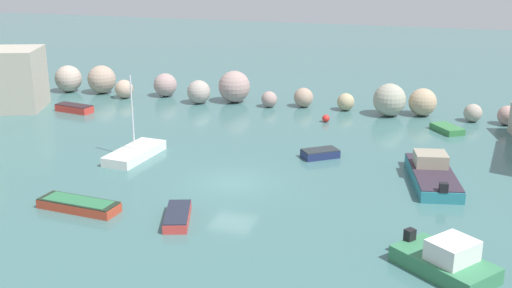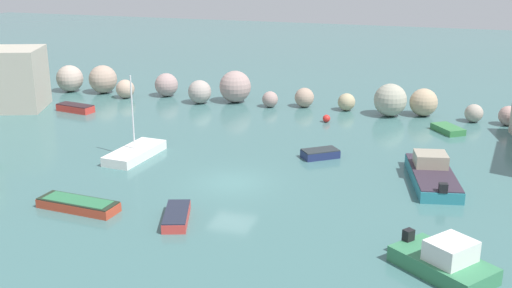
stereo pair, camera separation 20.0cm
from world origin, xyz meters
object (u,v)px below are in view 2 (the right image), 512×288
Objects in this scene: moored_boat_0 at (432,174)px; moored_boat_5 at (177,216)px; moored_boat_8 at (444,261)px; moored_boat_2 at (75,108)px; channel_buoy at (326,118)px; moored_boat_9 at (78,204)px; moored_boat_3 at (320,154)px; moored_boat_4 at (135,153)px; moored_boat_7 at (448,129)px.

moored_boat_0 is 2.07× the size of moored_boat_5.
moored_boat_8 reaches higher than moored_boat_5.
moored_boat_8 is (29.85, -18.43, 0.27)m from moored_boat_2.
moored_boat_2 is (-28.86, 7.63, -0.19)m from moored_boat_0.
moored_boat_0 is 2.04× the size of moored_boat_2.
moored_boat_0 reaches higher than channel_buoy.
moored_boat_9 is (-5.43, -0.27, 0.03)m from moored_boat_5.
moored_boat_0 reaches higher than moored_boat_3.
moored_boat_3 is (21.81, -5.39, -0.03)m from moored_boat_2.
moored_boat_8 is at bearing 84.08° from moored_boat_3.
moored_boat_4 is 21.59m from moored_boat_8.
channel_buoy is at bearing -109.00° from moored_boat_9.
moored_boat_0 is 29.85m from moored_boat_2.
channel_buoy is at bearing -125.80° from moored_boat_7.
channel_buoy is 0.11× the size of moored_boat_4.
moored_boat_3 is 0.91× the size of moored_boat_7.
channel_buoy is 0.23× the size of moored_boat_3.
moored_boat_0 is 15.09m from moored_boat_5.
moored_boat_2 is at bearing 63.10° from moored_boat_0.
moored_boat_0 is at bearing 98.38° from moored_boat_4.
moored_boat_8 reaches higher than channel_buoy.
moored_boat_4 is at bearing 82.20° from moored_boat_0.
moored_boat_3 is at bearing -77.83° from moored_boat_7.
moored_boat_7 is (12.37, 20.30, -0.03)m from moored_boat_5.
moored_boat_4 is at bearing -168.67° from moored_boat_8.
moored_boat_8 is at bearing -179.20° from moored_boat_9.
channel_buoy is 0.09× the size of moored_boat_0.
moored_boat_8 reaches higher than moored_boat_9.
moored_boat_5 is (-11.73, -9.48, -0.23)m from moored_boat_0.
channel_buoy is 9.05m from moored_boat_7.
moored_boat_5 is 23.78m from moored_boat_7.
moored_boat_3 reaches higher than moored_boat_5.
moored_boat_3 is at bearing -4.29° from moored_boat_2.
moored_boat_0 is 1.47× the size of moored_boat_8.
moored_boat_3 is 12.63m from moored_boat_5.
channel_buoy reaches higher than moored_boat_7.
moored_boat_8 reaches higher than moored_boat_7.
moored_boat_4 is (-10.03, -12.18, 0.03)m from channel_buoy.
channel_buoy is at bearing -28.57° from moored_boat_5.
moored_boat_4 is 8.47m from moored_boat_9.
moored_boat_0 reaches higher than moored_boat_2.
moored_boat_9 is (-17.81, -20.57, 0.06)m from moored_boat_7.
moored_boat_5 is (17.13, -17.12, -0.04)m from moored_boat_2.
moored_boat_2 reaches higher than channel_buoy.
moored_boat_3 is at bearing 60.26° from moored_boat_0.
moored_boat_8 is at bearing -115.16° from moored_boat_5.
channel_buoy is 0.18× the size of moored_boat_5.
moored_boat_5 is (-3.32, -20.28, -0.04)m from channel_buoy.
moored_boat_4 is at bearing -129.48° from channel_buoy.
moored_boat_3 is (-7.05, 2.24, -0.22)m from moored_boat_0.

